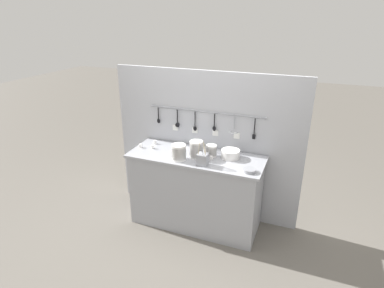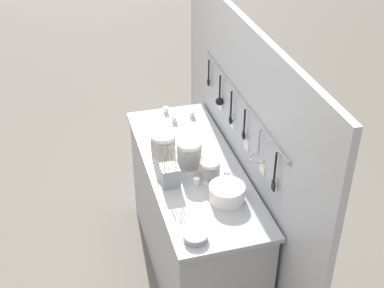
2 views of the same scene
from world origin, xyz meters
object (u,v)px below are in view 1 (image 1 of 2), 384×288
(bowl_stack_tall_left, at_px, (179,152))
(cup_back_right, at_px, (155,142))
(cup_front_right, at_px, (141,146))
(cup_mid_row, at_px, (215,151))
(steel_mixing_bowl, at_px, (250,170))
(bowl_stack_short_front, at_px, (196,149))
(plate_stack, at_px, (230,154))
(cup_by_caddy, at_px, (211,158))
(bowl_stack_back_corner, at_px, (211,151))
(cutlery_caddy, at_px, (203,159))
(cup_beside_plates, at_px, (153,147))

(bowl_stack_tall_left, xyz_separation_m, cup_back_right, (-0.47, 0.33, -0.07))
(cup_front_right, xyz_separation_m, cup_mid_row, (0.90, 0.19, 0.00))
(steel_mixing_bowl, relative_size, cup_mid_row, 2.95)
(bowl_stack_short_front, xyz_separation_m, plate_stack, (0.37, 0.13, -0.05))
(cup_by_caddy, bearing_deg, bowl_stack_short_front, 178.31)
(bowl_stack_short_front, xyz_separation_m, steel_mixing_bowl, (0.65, -0.14, -0.08))
(cup_by_caddy, height_order, cup_front_right, same)
(bowl_stack_short_front, xyz_separation_m, bowl_stack_tall_left, (-0.16, -0.13, -0.01))
(bowl_stack_tall_left, xyz_separation_m, bowl_stack_back_corner, (0.31, 0.23, -0.02))
(steel_mixing_bowl, distance_m, cutlery_caddy, 0.52)
(bowl_stack_back_corner, xyz_separation_m, cup_by_caddy, (0.03, -0.10, -0.05))
(bowl_stack_tall_left, xyz_separation_m, cutlery_caddy, (0.30, -0.03, -0.02))
(cup_mid_row, bearing_deg, cup_back_right, -179.13)
(bowl_stack_tall_left, xyz_separation_m, cup_by_caddy, (0.34, 0.13, -0.07))
(bowl_stack_tall_left, height_order, cup_front_right, bowl_stack_tall_left)
(cup_back_right, bearing_deg, bowl_stack_tall_left, -34.53)
(cup_front_right, bearing_deg, cup_back_right, 58.36)
(plate_stack, relative_size, cup_front_right, 4.73)
(bowl_stack_back_corner, bearing_deg, bowl_stack_short_front, -148.75)
(bowl_stack_tall_left, xyz_separation_m, cup_front_right, (-0.58, 0.15, -0.07))
(bowl_stack_tall_left, relative_size, cup_back_right, 4.02)
(plate_stack, height_order, cup_front_right, plate_stack)
(bowl_stack_tall_left, bearing_deg, cup_back_right, 145.47)
(steel_mixing_bowl, distance_m, cup_by_caddy, 0.49)
(bowl_stack_tall_left, bearing_deg, cup_beside_plates, 157.42)
(steel_mixing_bowl, bearing_deg, bowl_stack_tall_left, 179.31)
(bowl_stack_short_front, distance_m, bowl_stack_back_corner, 0.18)
(cup_mid_row, relative_size, cup_back_right, 1.00)
(cup_beside_plates, bearing_deg, steel_mixing_bowl, -8.62)
(cup_beside_plates, bearing_deg, bowl_stack_tall_left, -22.58)
(bowl_stack_back_corner, relative_size, cup_beside_plates, 3.01)
(cup_beside_plates, bearing_deg, bowl_stack_short_front, -4.32)
(cup_front_right, bearing_deg, cup_beside_plates, 10.44)
(bowl_stack_back_corner, distance_m, plate_stack, 0.22)
(steel_mixing_bowl, height_order, cup_back_right, cup_back_right)
(bowl_stack_tall_left, height_order, cup_back_right, bowl_stack_tall_left)
(cup_by_caddy, xyz_separation_m, cup_back_right, (-0.82, 0.20, 0.00))
(plate_stack, height_order, cup_mid_row, plate_stack)
(bowl_stack_short_front, xyz_separation_m, cup_back_right, (-0.64, 0.19, -0.08))
(steel_mixing_bowl, relative_size, cup_back_right, 2.95)
(cup_beside_plates, height_order, cup_mid_row, same)
(bowl_stack_back_corner, relative_size, cup_back_right, 3.01)
(bowl_stack_back_corner, bearing_deg, bowl_stack_tall_left, -144.12)
(bowl_stack_tall_left, height_order, steel_mixing_bowl, bowl_stack_tall_left)
(bowl_stack_back_corner, distance_m, cutlery_caddy, 0.25)
(cutlery_caddy, bearing_deg, cup_beside_plates, 164.24)
(bowl_stack_tall_left, height_order, bowl_stack_back_corner, bowl_stack_tall_left)
(cutlery_caddy, height_order, cup_front_right, cutlery_caddy)
(bowl_stack_tall_left, bearing_deg, bowl_stack_back_corner, 35.88)
(plate_stack, bearing_deg, steel_mixing_bowl, -44.15)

